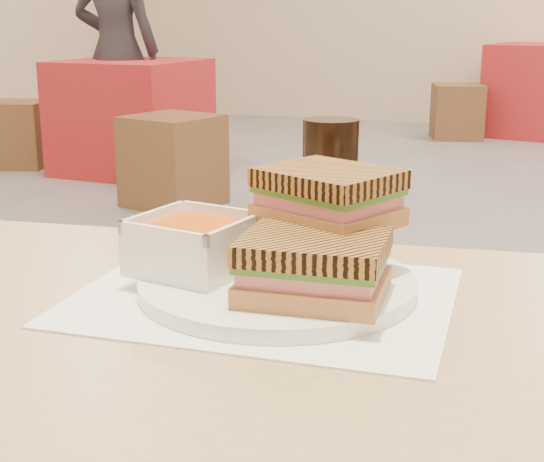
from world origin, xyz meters
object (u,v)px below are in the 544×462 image
(bg_chair_0l, at_px, (18,134))
(bg_chair_2l, at_px, (457,112))
(bg_table_0, at_px, (132,117))
(cola_glass, at_px, (330,179))
(main_table, at_px, (193,459))
(patron_a, at_px, (117,50))
(panini_lower, at_px, (314,267))
(bg_chair_0r, at_px, (173,161))
(soup_bowl, at_px, (194,247))
(plate, at_px, (277,284))

(bg_chair_0l, height_order, bg_chair_2l, bg_chair_2l)
(bg_table_0, bearing_deg, cola_glass, -57.28)
(main_table, bearing_deg, patron_a, 120.95)
(main_table, height_order, panini_lower, panini_lower)
(bg_chair_2l, bearing_deg, bg_chair_0r, -111.37)
(soup_bowl, height_order, patron_a, patron_a)
(plate, height_order, panini_lower, panini_lower)
(soup_bowl, xyz_separation_m, bg_table_0, (-2.29, 3.92, -0.43))
(bg_chair_0r, bearing_deg, soup_bowl, -62.96)
(panini_lower, bearing_deg, bg_chair_2l, 95.39)
(soup_bowl, relative_size, bg_chair_2l, 0.26)
(panini_lower, bearing_deg, plate, 139.40)
(cola_glass, distance_m, bg_chair_0r, 3.41)
(patron_a, bearing_deg, bg_chair_2l, 47.86)
(plate, height_order, bg_chair_0r, plate)
(soup_bowl, bearing_deg, cola_glass, 71.11)
(main_table, xyz_separation_m, bg_chair_0l, (-3.18, 3.97, -0.41))
(plate, relative_size, panini_lower, 2.02)
(plate, bearing_deg, panini_lower, -40.60)
(soup_bowl, relative_size, panini_lower, 0.91)
(main_table, xyz_separation_m, patron_a, (-2.45, 4.09, 0.15))
(main_table, distance_m, cola_glass, 0.42)
(bg_chair_0l, distance_m, bg_chair_2l, 3.53)
(panini_lower, relative_size, patron_a, 0.09)
(main_table, relative_size, patron_a, 0.81)
(bg_table_0, xyz_separation_m, patron_a, (-0.11, 0.03, 0.42))
(soup_bowl, distance_m, bg_chair_2l, 6.15)
(plate, relative_size, patron_a, 0.18)
(bg_chair_0l, bearing_deg, bg_chair_2l, 40.40)
(bg_table_0, distance_m, bg_chair_0l, 0.85)
(plate, distance_m, soup_bowl, 0.10)
(main_table, height_order, bg_table_0, main_table)
(main_table, xyz_separation_m, panini_lower, (0.08, 0.11, 0.16))
(cola_glass, relative_size, bg_chair_0l, 0.31)
(plate, height_order, bg_table_0, plate)
(bg_chair_2l, bearing_deg, main_table, -85.44)
(main_table, distance_m, plate, 0.20)
(bg_chair_0r, xyz_separation_m, patron_a, (-0.79, 0.81, 0.54))
(cola_glass, bearing_deg, bg_chair_0l, 131.74)
(bg_chair_2l, bearing_deg, panini_lower, -84.61)
(bg_chair_2l, bearing_deg, soup_bowl, -85.89)
(main_table, height_order, bg_chair_0r, main_table)
(bg_chair_0r, xyz_separation_m, bg_chair_2l, (1.16, 2.97, -0.02))
(bg_table_0, relative_size, bg_chair_0r, 1.61)
(cola_glass, xyz_separation_m, bg_chair_0r, (-1.68, 2.90, -0.58))
(soup_bowl, height_order, bg_table_0, soup_bowl)
(panini_lower, height_order, bg_chair_0r, panini_lower)
(patron_a, bearing_deg, bg_chair_0l, -170.35)
(panini_lower, xyz_separation_m, bg_table_0, (-2.43, 3.96, -0.43))
(bg_table_0, height_order, bg_chair_0r, bg_table_0)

